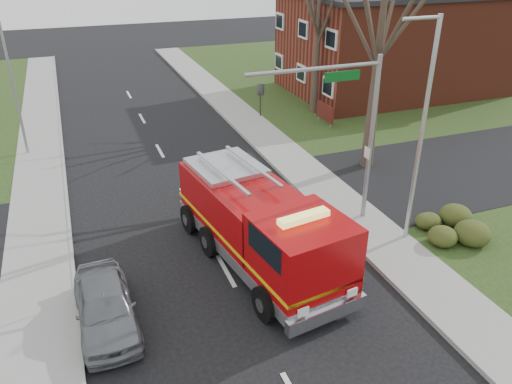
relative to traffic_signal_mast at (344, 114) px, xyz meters
name	(u,v)px	position (x,y,z in m)	size (l,w,h in m)	color
ground	(226,271)	(-5.21, -1.50, -4.71)	(120.00, 120.00, 0.00)	black
sidewalk_right	(376,236)	(0.99, -1.50, -4.63)	(2.40, 80.00, 0.15)	gray
sidewalk_left	(38,311)	(-11.41, -1.50, -4.63)	(2.40, 80.00, 0.15)	gray
brick_building	(394,42)	(13.79, 16.50, -1.05)	(15.40, 10.40, 7.25)	maroon
health_center_sign	(325,112)	(5.29, 11.00, -3.83)	(0.12, 2.00, 1.40)	#4E1612
hedge_corner	(453,224)	(3.79, -2.50, -4.13)	(2.80, 2.00, 0.90)	#313A15
bare_tree_near	(383,16)	(4.29, 4.50, 2.71)	(6.00, 6.00, 12.00)	#372820
bare_tree_far	(319,12)	(5.79, 13.50, 1.78)	(5.25, 5.25, 10.50)	#372820
traffic_signal_mast	(344,114)	(0.00, 0.00, 0.00)	(5.29, 0.18, 6.80)	gray
streetlight_pole	(421,129)	(1.93, -2.00, -0.16)	(1.48, 0.16, 8.40)	#B7BABF
utility_pole_far	(15,92)	(-12.01, 12.50, -1.21)	(0.14, 0.14, 7.00)	gray
fire_engine	(261,228)	(-3.89, -1.46, -3.23)	(4.09, 8.43, 3.27)	#A00709
parked_car_maroon	(105,306)	(-9.41, -2.84, -3.99)	(1.69, 4.20, 1.43)	slate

